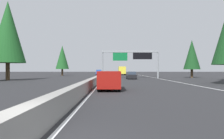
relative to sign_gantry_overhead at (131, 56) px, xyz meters
The scene contains 13 objects.
ground_plane 15.81m from the sign_gantry_overhead, 23.68° to the left, with size 320.00×320.00×0.00m, color #262628.
median_barrier 34.64m from the sign_gantry_overhead, 10.63° to the left, with size 180.00×0.56×0.90m, color gray.
shoulder_stripe_right 24.88m from the sign_gantry_overhead, 12.99° to the right, with size 160.00×0.16×0.01m, color silver.
shoulder_stripe_median 24.95m from the sign_gantry_overhead, 13.68° to the left, with size 160.00×0.16×0.01m, color silver.
sign_gantry_overhead is the anchor object (origin of this frame).
minivan_mid_right 31.04m from the sign_gantry_overhead, behind, with size 5.00×1.95×1.69m.
sedan_far_left 7.10m from the sign_gantry_overhead, behind, with size 4.40×1.80×1.47m.
box_truck_distant_a 31.22m from the sign_gantry_overhead, ahead, with size 8.50×2.40×2.95m.
pickup_near_right 46.80m from the sign_gantry_overhead, ahead, with size 5.60×2.00×1.86m.
oncoming_near 36.31m from the sign_gantry_overhead, 14.58° to the left, with size 5.60×2.00×1.86m.
conifer_right_mid 14.76m from the sign_gantry_overhead, 78.57° to the right, with size 3.87×3.87×8.79m.
conifer_left_near 25.13m from the sign_gantry_overhead, 116.20° to the left, with size 6.08×6.08×13.83m.
conifer_left_mid 29.56m from the sign_gantry_overhead, 42.24° to the left, with size 4.17×4.17×9.49m.
Camera 1 is at (-5.26, -1.86, 1.81)m, focal length 37.42 mm.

